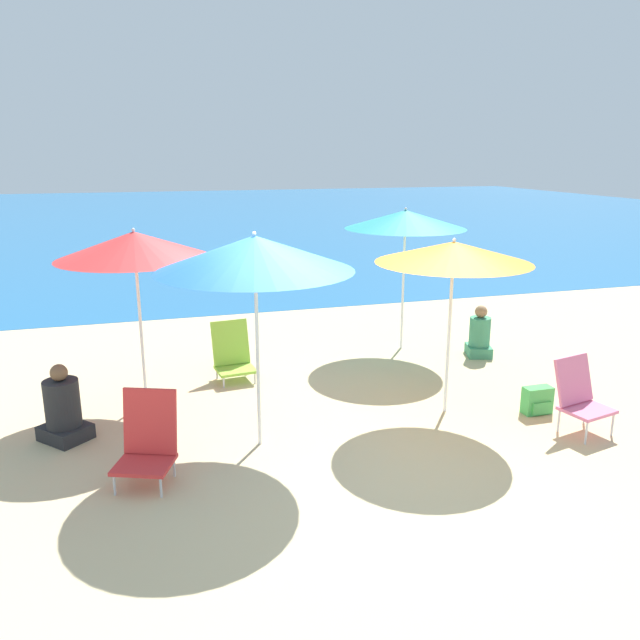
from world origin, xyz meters
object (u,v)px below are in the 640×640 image
person_seated_far (63,410)px  beach_chair_red (148,440)px  beach_umbrella_teal (405,220)px  beach_chair_lime (233,354)px  backpack_green (537,401)px  person_seated_near (479,336)px  beach_umbrella_red (134,245)px  beach_umbrella_blue (255,253)px  beach_umbrella_orange (454,252)px  beach_chair_pink (580,394)px

person_seated_far → beach_chair_red: bearing=-94.9°
beach_chair_red → beach_umbrella_teal: bearing=60.1°
beach_chair_lime → person_seated_far: (-2.01, -1.37, -0.01)m
beach_chair_red → backpack_green: (4.42, 0.30, -0.24)m
beach_umbrella_teal → person_seated_near: beach_umbrella_teal is taller
beach_umbrella_red → person_seated_near: (4.87, 0.52, -1.64)m
beach_chair_lime → person_seated_near: same height
beach_umbrella_red → backpack_green: bearing=-19.8°
beach_chair_red → beach_umbrella_red: bearing=111.5°
beach_umbrella_red → beach_chair_lime: bearing=27.4°
beach_umbrella_teal → beach_umbrella_blue: bearing=-136.2°
beach_chair_lime → backpack_green: (3.26, -2.19, -0.19)m
beach_umbrella_red → person_seated_far: 1.98m
beach_umbrella_orange → beach_chair_red: beach_umbrella_orange is taller
beach_umbrella_teal → person_seated_near: size_ratio=2.80×
person_seated_near → backpack_green: 2.17m
person_seated_near → beach_chair_red: bearing=-136.2°
beach_chair_red → person_seated_near: bearing=48.0°
beach_chair_red → beach_chair_pink: (4.57, -0.22, 0.02)m
person_seated_near → beach_chair_pink: bearing=-79.2°
beach_chair_pink → backpack_green: size_ratio=2.40×
beach_umbrella_red → beach_umbrella_teal: beach_umbrella_teal is taller
person_seated_near → beach_umbrella_red: bearing=-156.4°
beach_umbrella_orange → backpack_green: beach_umbrella_orange is taller
beach_umbrella_blue → beach_chair_pink: 3.84m
beach_umbrella_orange → person_seated_far: 4.56m
beach_umbrella_orange → person_seated_near: 2.78m
beach_umbrella_blue → beach_umbrella_red: (-1.13, 1.46, -0.08)m
beach_umbrella_teal → person_seated_far: 5.41m
beach_chair_pink → beach_umbrella_blue: bearing=156.3°
beach_umbrella_orange → person_seated_far: (-4.26, 0.46, -1.57)m
beach_umbrella_teal → person_seated_far: beach_umbrella_teal is taller
beach_chair_pink → backpack_green: beach_chair_pink is taller
beach_umbrella_orange → backpack_green: (1.01, -0.36, -1.74)m
beach_umbrella_blue → beach_chair_lime: bearing=89.1°
beach_umbrella_red → beach_chair_red: 2.44m
beach_umbrella_red → beach_chair_lime: 2.07m
beach_umbrella_orange → person_seated_near: (1.46, 1.75, -1.59)m
beach_chair_lime → backpack_green: beach_chair_lime is taller
beach_umbrella_blue → beach_chair_red: size_ratio=2.61×
beach_chair_lime → person_seated_near: (3.71, -0.08, -0.03)m
person_seated_near → backpack_green: bearing=-84.6°
beach_chair_pink → person_seated_far: bearing=153.1°
beach_umbrella_teal → backpack_green: (0.52, -2.79, -1.85)m
beach_chair_lime → person_seated_near: size_ratio=1.00×
beach_umbrella_orange → beach_chair_lime: 3.29m
beach_umbrella_teal → beach_umbrella_orange: bearing=-101.4°
beach_umbrella_red → beach_chair_pink: beach_umbrella_red is taller
beach_umbrella_blue → beach_umbrella_teal: beach_umbrella_blue is taller
beach_umbrella_orange → person_seated_far: bearing=173.8°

